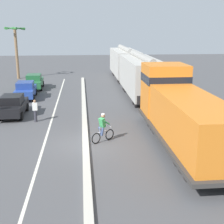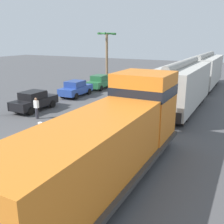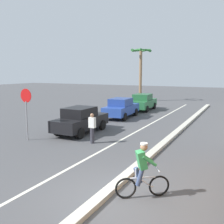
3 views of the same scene
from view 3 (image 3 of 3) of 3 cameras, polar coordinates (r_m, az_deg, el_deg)
name	(u,v)px [view 3 (image 3 of 3)]	position (r m, az deg, el deg)	size (l,w,h in m)	color
ground_plane	(107,195)	(8.57, -1.20, -17.61)	(120.00, 120.00, 0.00)	#4C4C4F
median_curb	(162,145)	(13.78, 10.78, -7.05)	(0.36, 36.00, 0.16)	beige
lane_stripe	(120,141)	(14.62, 1.66, -6.28)	(0.14, 36.00, 0.01)	silver
parked_car_black	(81,120)	(16.47, -6.84, -1.72)	(1.85, 4.21, 1.62)	black
parked_car_blue	(121,108)	(21.74, 2.01, 0.91)	(1.98, 4.27, 1.62)	#28479E
parked_car_green	(143,102)	(26.06, 6.72, 2.17)	(1.97, 4.27, 1.62)	#286B3D
cyclist	(142,172)	(8.15, 6.60, -12.82)	(1.41, 1.06, 1.71)	black
stop_sign	(26,104)	(15.16, -18.16, 1.60)	(0.76, 0.08, 2.88)	gray
palm_tree_near	(141,61)	(33.95, 6.27, 10.89)	(2.75, 2.79, 6.68)	#846647
pedestrian_by_cars	(92,128)	(14.00, -4.33, -3.44)	(0.34, 0.22, 1.62)	#33333D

